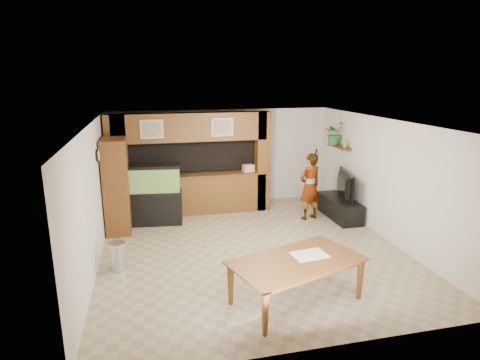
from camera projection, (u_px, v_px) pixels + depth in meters
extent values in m
plane|color=tan|center=(251.00, 248.00, 8.31)|extent=(6.50, 6.50, 0.00)
plane|color=white|center=(252.00, 123.00, 7.65)|extent=(6.50, 6.50, 0.00)
plane|color=silver|center=(221.00, 157.00, 11.04)|extent=(6.00, 0.00, 6.00)
plane|color=silver|center=(93.00, 198.00, 7.32)|extent=(0.00, 6.50, 6.50)
plane|color=silver|center=(386.00, 180.00, 8.64)|extent=(0.00, 6.50, 6.50)
cube|color=brown|center=(193.00, 195.00, 10.29)|extent=(3.80, 0.35, 1.00)
cube|color=#5B3615|center=(192.00, 176.00, 10.16)|extent=(3.80, 0.43, 0.04)
cube|color=brown|center=(191.00, 127.00, 9.85)|extent=(3.80, 0.35, 0.70)
cube|color=brown|center=(118.00, 168.00, 9.69)|extent=(0.50, 0.35, 2.60)
cube|color=brown|center=(263.00, 161.00, 10.50)|extent=(0.35, 0.35, 2.60)
cube|color=black|center=(190.00, 155.00, 10.57)|extent=(4.20, 0.45, 0.85)
cube|color=tan|center=(152.00, 129.00, 9.46)|extent=(0.55, 0.03, 0.45)
cube|color=tan|center=(152.00, 129.00, 9.44)|extent=(0.43, 0.01, 0.35)
cube|color=tan|center=(222.00, 127.00, 9.83)|extent=(0.55, 0.03, 0.45)
cube|color=tan|center=(223.00, 127.00, 9.82)|extent=(0.43, 0.01, 0.35)
cylinder|color=black|center=(97.00, 156.00, 8.12)|extent=(0.04, 0.25, 0.25)
cylinder|color=white|center=(99.00, 156.00, 8.12)|extent=(0.01, 0.21, 0.21)
cube|color=#5B3615|center=(339.00, 147.00, 10.35)|extent=(0.25, 0.90, 0.04)
cube|color=#5B3615|center=(117.00, 186.00, 9.00)|extent=(0.54, 0.88, 2.14)
cylinder|color=#B2B2B7|center=(118.00, 256.00, 7.33)|extent=(0.29, 0.29, 0.54)
cube|color=black|center=(154.00, 207.00, 9.62)|extent=(1.31, 0.49, 0.82)
cube|color=#2F7632|center=(153.00, 179.00, 9.45)|extent=(1.25, 0.46, 0.57)
cube|color=black|center=(152.00, 166.00, 9.37)|extent=(1.31, 0.49, 0.07)
cube|color=black|center=(340.00, 208.00, 10.07)|extent=(0.55, 1.50, 0.50)
imported|color=black|center=(341.00, 185.00, 9.92)|extent=(0.41, 1.21, 0.69)
cube|color=tan|center=(344.00, 144.00, 10.05)|extent=(0.05, 0.13, 0.18)
imported|color=#27612B|center=(335.00, 133.00, 10.46)|extent=(0.66, 0.61, 0.61)
imported|color=#916E4F|center=(310.00, 187.00, 9.84)|extent=(0.70, 0.57, 1.67)
cylinder|color=black|center=(316.00, 152.00, 9.48)|extent=(0.04, 0.11, 0.17)
imported|color=#5B3615|center=(298.00, 282.00, 6.23)|extent=(2.29, 1.71, 0.71)
cube|color=silver|center=(310.00, 255.00, 6.35)|extent=(0.59, 0.46, 0.01)
cube|color=tan|center=(248.00, 168.00, 10.46)|extent=(0.32, 0.26, 0.19)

